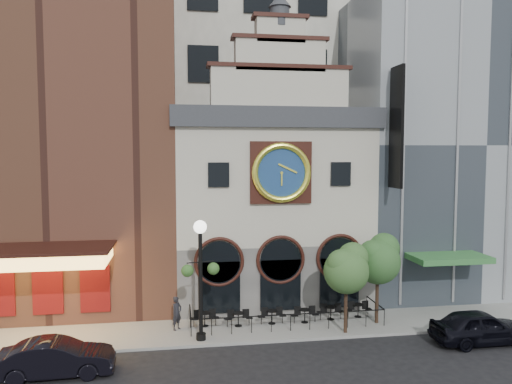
{
  "coord_description": "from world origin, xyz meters",
  "views": [
    {
      "loc": [
        -5.9,
        -24.28,
        9.68
      ],
      "look_at": [
        -1.13,
        6.0,
        7.28
      ],
      "focal_mm": 35.0,
      "sensor_mm": 36.0,
      "label": 1
    }
  ],
  "objects_px": {
    "bistro_0": "(205,318)",
    "bistro_3": "(305,314)",
    "bistro_5": "(358,309)",
    "lamppost": "(200,266)",
    "car_left": "(56,358)",
    "bistro_2": "(272,316)",
    "bistro_4": "(331,312)",
    "bistro_1": "(238,318)",
    "pedestrian": "(177,313)",
    "tree_left": "(347,267)",
    "car_right": "(481,327)",
    "tree_right": "(378,258)"
  },
  "relations": [
    {
      "from": "bistro_0",
      "to": "bistro_3",
      "type": "height_order",
      "value": "same"
    },
    {
      "from": "bistro_5",
      "to": "lamppost",
      "type": "bearing_deg",
      "value": -166.96
    },
    {
      "from": "bistro_0",
      "to": "car_left",
      "type": "height_order",
      "value": "car_left"
    },
    {
      "from": "bistro_2",
      "to": "car_left",
      "type": "relative_size",
      "value": 0.32
    },
    {
      "from": "bistro_0",
      "to": "bistro_4",
      "type": "height_order",
      "value": "same"
    },
    {
      "from": "bistro_1",
      "to": "bistro_5",
      "type": "relative_size",
      "value": 1.0
    },
    {
      "from": "lamppost",
      "to": "pedestrian",
      "type": "bearing_deg",
      "value": 114.78
    },
    {
      "from": "pedestrian",
      "to": "bistro_2",
      "type": "bearing_deg",
      "value": -47.23
    },
    {
      "from": "car_left",
      "to": "tree_left",
      "type": "xyz_separation_m",
      "value": [
        14.07,
        2.77,
        2.86
      ]
    },
    {
      "from": "bistro_0",
      "to": "car_right",
      "type": "height_order",
      "value": "car_right"
    },
    {
      "from": "pedestrian",
      "to": "tree_right",
      "type": "relative_size",
      "value": 0.36
    },
    {
      "from": "car_right",
      "to": "bistro_0",
      "type": "bearing_deg",
      "value": 72.22
    },
    {
      "from": "tree_left",
      "to": "bistro_2",
      "type": "bearing_deg",
      "value": 152.68
    },
    {
      "from": "bistro_0",
      "to": "bistro_2",
      "type": "bearing_deg",
      "value": -2.87
    },
    {
      "from": "bistro_3",
      "to": "car_right",
      "type": "distance_m",
      "value": 9.11
    },
    {
      "from": "bistro_1",
      "to": "bistro_2",
      "type": "bearing_deg",
      "value": 2.64
    },
    {
      "from": "car_right",
      "to": "tree_right",
      "type": "height_order",
      "value": "tree_right"
    },
    {
      "from": "lamppost",
      "to": "tree_left",
      "type": "bearing_deg",
      "value": -12.13
    },
    {
      "from": "bistro_5",
      "to": "car_right",
      "type": "distance_m",
      "value": 6.6
    },
    {
      "from": "bistro_3",
      "to": "tree_right",
      "type": "distance_m",
      "value": 5.21
    },
    {
      "from": "bistro_5",
      "to": "pedestrian",
      "type": "bearing_deg",
      "value": -177.5
    },
    {
      "from": "bistro_1",
      "to": "car_left",
      "type": "height_order",
      "value": "car_left"
    },
    {
      "from": "bistro_2",
      "to": "lamppost",
      "type": "xyz_separation_m",
      "value": [
        -4.03,
        -1.77,
        3.35
      ]
    },
    {
      "from": "bistro_4",
      "to": "bistro_1",
      "type": "bearing_deg",
      "value": -177.19
    },
    {
      "from": "bistro_2",
      "to": "car_right",
      "type": "distance_m",
      "value": 10.84
    },
    {
      "from": "bistro_2",
      "to": "tree_right",
      "type": "relative_size",
      "value": 0.31
    },
    {
      "from": "bistro_4",
      "to": "tree_left",
      "type": "relative_size",
      "value": 0.33
    },
    {
      "from": "bistro_0",
      "to": "tree_right",
      "type": "distance_m",
      "value": 10.2
    },
    {
      "from": "bistro_2",
      "to": "car_right",
      "type": "bearing_deg",
      "value": -22.24
    },
    {
      "from": "bistro_3",
      "to": "pedestrian",
      "type": "distance_m",
      "value": 7.12
    },
    {
      "from": "bistro_4",
      "to": "lamppost",
      "type": "distance_m",
      "value": 8.43
    },
    {
      "from": "bistro_4",
      "to": "car_left",
      "type": "relative_size",
      "value": 0.32
    },
    {
      "from": "pedestrian",
      "to": "tree_left",
      "type": "height_order",
      "value": "tree_left"
    },
    {
      "from": "car_right",
      "to": "lamppost",
      "type": "bearing_deg",
      "value": 80.12
    },
    {
      "from": "bistro_5",
      "to": "pedestrian",
      "type": "distance_m",
      "value": 10.44
    },
    {
      "from": "tree_left",
      "to": "bistro_1",
      "type": "bearing_deg",
      "value": 162.04
    },
    {
      "from": "bistro_2",
      "to": "tree_left",
      "type": "xyz_separation_m",
      "value": [
        3.66,
        -1.89,
        3.05
      ]
    },
    {
      "from": "bistro_2",
      "to": "pedestrian",
      "type": "bearing_deg",
      "value": -178.93
    },
    {
      "from": "bistro_5",
      "to": "car_left",
      "type": "relative_size",
      "value": 0.32
    },
    {
      "from": "tree_left",
      "to": "tree_right",
      "type": "bearing_deg",
      "value": 28.07
    },
    {
      "from": "lamppost",
      "to": "tree_left",
      "type": "height_order",
      "value": "lamppost"
    },
    {
      "from": "bistro_5",
      "to": "car_right",
      "type": "bearing_deg",
      "value": -42.55
    },
    {
      "from": "bistro_2",
      "to": "pedestrian",
      "type": "height_order",
      "value": "pedestrian"
    },
    {
      "from": "lamppost",
      "to": "tree_right",
      "type": "bearing_deg",
      "value": -5.04
    },
    {
      "from": "bistro_1",
      "to": "bistro_4",
      "type": "distance_m",
      "value": 5.37
    },
    {
      "from": "car_right",
      "to": "lamppost",
      "type": "relative_size",
      "value": 0.82
    },
    {
      "from": "bistro_1",
      "to": "bistro_2",
      "type": "height_order",
      "value": "same"
    },
    {
      "from": "car_left",
      "to": "bistro_3",
      "type": "bearing_deg",
      "value": -72.22
    },
    {
      "from": "car_right",
      "to": "tree_right",
      "type": "bearing_deg",
      "value": 49.97
    },
    {
      "from": "bistro_4",
      "to": "tree_right",
      "type": "bearing_deg",
      "value": -19.6
    }
  ]
}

